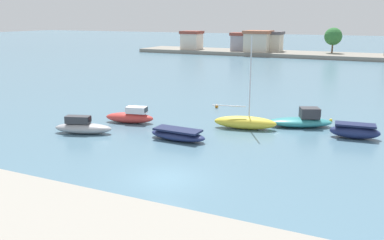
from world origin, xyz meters
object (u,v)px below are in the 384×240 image
at_px(moored_boat_5, 355,131).
at_px(mooring_buoy_0, 217,106).
at_px(moored_boat_2, 178,135).
at_px(moored_boat_4, 301,121).
at_px(moored_boat_3, 245,122).
at_px(mooring_buoy_2, 331,120).
at_px(moored_boat_0, 83,127).
at_px(moored_boat_1, 131,117).

relative_size(moored_boat_5, mooring_buoy_0, 10.38).
bearing_deg(moored_boat_5, mooring_buoy_0, 151.64).
relative_size(moored_boat_2, moored_boat_4, 0.80).
bearing_deg(moored_boat_3, mooring_buoy_2, 30.75).
distance_m(moored_boat_0, mooring_buoy_0, 14.58).
relative_size(moored_boat_0, mooring_buoy_0, 13.26).
height_order(moored_boat_5, mooring_buoy_2, moored_boat_5).
xyz_separation_m(moored_boat_0, moored_boat_1, (1.58, 4.45, 0.05)).
relative_size(moored_boat_1, moored_boat_4, 0.79).
height_order(moored_boat_1, moored_boat_3, moored_boat_3).
xyz_separation_m(moored_boat_1, moored_boat_4, (13.72, 5.01, -0.03)).
xyz_separation_m(moored_boat_5, mooring_buoy_0, (-13.51, 5.47, -0.36)).
bearing_deg(moored_boat_1, moored_boat_3, 0.60).
xyz_separation_m(moored_boat_0, moored_boat_2, (7.66, 1.58, -0.10)).
height_order(moored_boat_2, moored_boat_5, moored_boat_5).
height_order(moored_boat_2, mooring_buoy_2, moored_boat_2).
relative_size(moored_boat_0, moored_boat_1, 1.08).
relative_size(moored_boat_2, mooring_buoy_2, 16.87).
bearing_deg(moored_boat_0, moored_boat_3, 13.08).
bearing_deg(moored_boat_1, moored_boat_4, 6.93).
xyz_separation_m(moored_boat_1, mooring_buoy_0, (4.53, 8.79, -0.38)).
bearing_deg(mooring_buoy_2, mooring_buoy_0, 175.41).
bearing_deg(moored_boat_4, moored_boat_2, -157.44).
height_order(moored_boat_3, mooring_buoy_2, moored_boat_3).
height_order(moored_boat_1, mooring_buoy_2, moored_boat_1).
bearing_deg(moored_boat_2, moored_boat_1, 156.91).
relative_size(moored_boat_3, mooring_buoy_2, 27.96).
bearing_deg(moored_boat_4, moored_boat_5, -44.75).
xyz_separation_m(moored_boat_0, mooring_buoy_0, (6.11, 13.24, -0.33)).
bearing_deg(moored_boat_1, moored_boat_0, -122.70).
height_order(moored_boat_2, mooring_buoy_0, moored_boat_2).
height_order(moored_boat_3, mooring_buoy_0, moored_boat_3).
bearing_deg(moored_boat_2, mooring_buoy_0, 99.77).
distance_m(moored_boat_1, moored_boat_4, 14.61).
distance_m(moored_boat_3, moored_boat_4, 4.87).
bearing_deg(mooring_buoy_0, moored_boat_1, -117.27).
bearing_deg(mooring_buoy_0, moored_boat_5, -22.06).
distance_m(moored_boat_3, mooring_buoy_0, 8.23).
distance_m(moored_boat_0, mooring_buoy_2, 21.29).
distance_m(moored_boat_1, moored_boat_5, 18.34).
relative_size(moored_boat_1, mooring_buoy_2, 16.67).
height_order(mooring_buoy_0, mooring_buoy_2, mooring_buoy_0).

